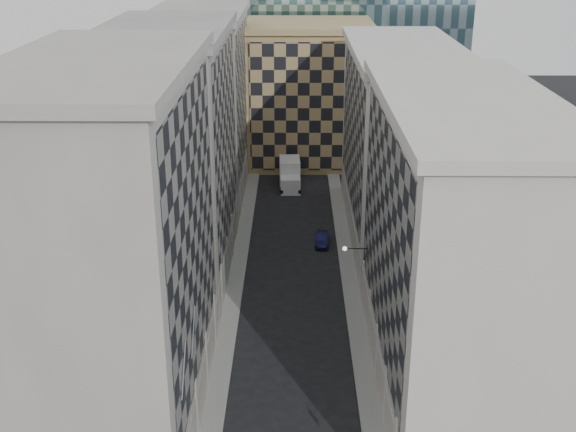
{
  "coord_description": "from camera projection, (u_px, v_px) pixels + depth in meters",
  "views": [
    {
      "loc": [
        0.06,
        -29.15,
        30.4
      ],
      "look_at": [
        -0.32,
        14.89,
        12.69
      ],
      "focal_mm": 45.0,
      "sensor_mm": 36.0,
      "label": 1
    }
  ],
  "objects": [
    {
      "name": "bldg_right_b",
      "position": [
        400.0,
        143.0,
        73.59
      ],
      "size": [
        10.8,
        28.8,
        19.7
      ],
      "color": "beige",
      "rests_on": "ground"
    },
    {
      "name": "flagpoles_left",
      "position": [
        189.0,
        350.0,
        41.01
      ],
      "size": [
        0.1,
        6.33,
        2.33
      ],
      "color": "gray",
      "rests_on": "ground"
    },
    {
      "name": "box_truck",
      "position": [
        290.0,
        175.0,
        90.17
      ],
      "size": [
        2.74,
        6.28,
        3.4
      ],
      "rotation": [
        0.0,
        0.0,
        0.04
      ],
      "color": "white",
      "rests_on": "ground"
    },
    {
      "name": "sidewalk_east",
      "position": [
        350.0,
        282.0,
        66.15
      ],
      "size": [
        1.5,
        100.0,
        0.15
      ],
      "primitive_type": "cube",
      "color": "gray",
      "rests_on": "ground"
    },
    {
      "name": "bracket_lamp",
      "position": [
        347.0,
        249.0,
        58.3
      ],
      "size": [
        1.98,
        0.36,
        0.36
      ],
      "color": "black",
      "rests_on": "ground"
    },
    {
      "name": "bldg_left_c",
      "position": [
        202.0,
        104.0,
        85.46
      ],
      "size": [
        10.8,
        22.8,
        21.7
      ],
      "color": "gray",
      "rests_on": "ground"
    },
    {
      "name": "tan_block",
      "position": [
        308.0,
        93.0,
        97.84
      ],
      "size": [
        16.8,
        14.8,
        18.8
      ],
      "color": "tan",
      "rests_on": "ground"
    },
    {
      "name": "bldg_left_a",
      "position": [
        116.0,
        252.0,
        44.27
      ],
      "size": [
        10.8,
        22.8,
        23.7
      ],
      "color": "gray",
      "rests_on": "ground"
    },
    {
      "name": "bldg_right_a",
      "position": [
        455.0,
        249.0,
        48.36
      ],
      "size": [
        10.8,
        26.8,
        20.7
      ],
      "color": "beige",
      "rests_on": "ground"
    },
    {
      "name": "bldg_left_b",
      "position": [
        172.0,
        155.0,
        64.86
      ],
      "size": [
        10.8,
        22.8,
        22.7
      ],
      "color": "gray",
      "rests_on": "ground"
    },
    {
      "name": "dark_car",
      "position": [
        322.0,
        239.0,
        74.09
      ],
      "size": [
        1.52,
        3.78,
        1.22
      ],
      "primitive_type": "imported",
      "rotation": [
        0.0,
        0.0,
        -0.06
      ],
      "color": "#10123E",
      "rests_on": "ground"
    },
    {
      "name": "sidewalk_west",
      "position": [
        236.0,
        282.0,
        66.23
      ],
      "size": [
        1.5,
        100.0,
        0.15
      ],
      "primitive_type": "cube",
      "color": "gray",
      "rests_on": "ground"
    }
  ]
}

